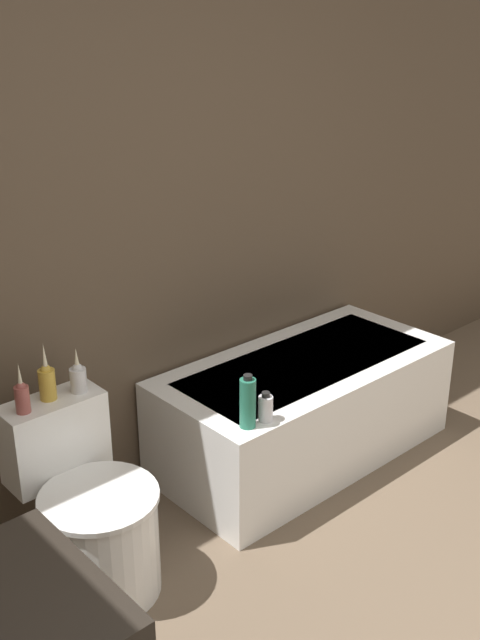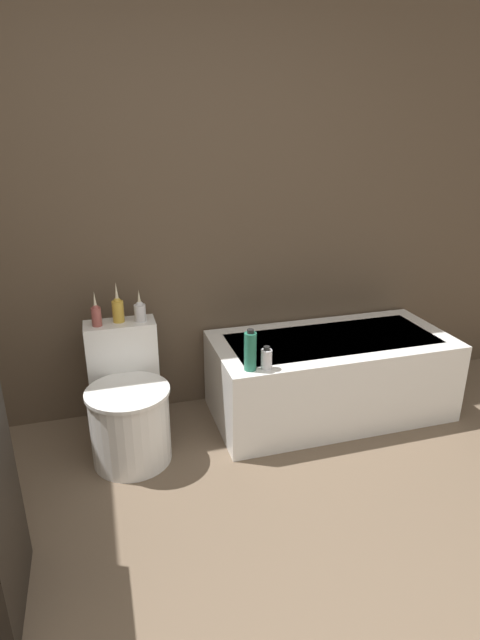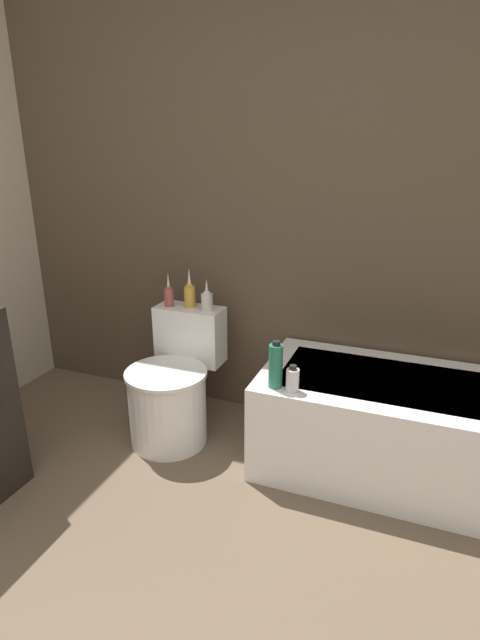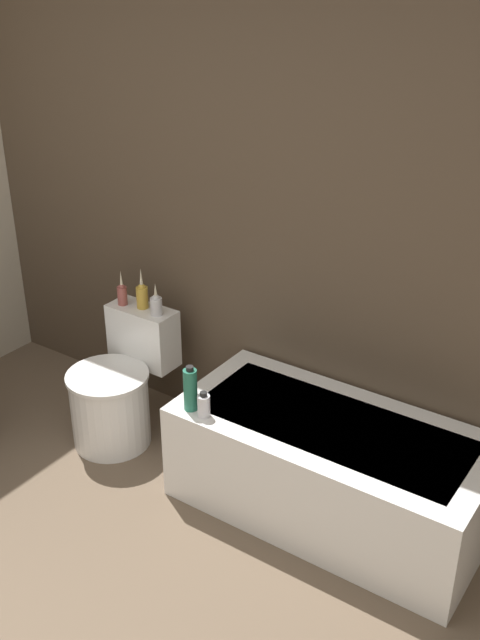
{
  "view_description": "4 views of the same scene",
  "coord_description": "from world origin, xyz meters",
  "px_view_note": "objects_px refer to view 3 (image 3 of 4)",
  "views": [
    {
      "loc": [
        -1.56,
        -0.37,
        2.03
      ],
      "look_at": [
        0.16,
        1.55,
        0.97
      ],
      "focal_mm": 42.0,
      "sensor_mm": 36.0,
      "label": 1
    },
    {
      "loc": [
        -0.52,
        -0.72,
        1.68
      ],
      "look_at": [
        0.17,
        1.65,
        0.75
      ],
      "focal_mm": 28.0,
      "sensor_mm": 36.0,
      "label": 2
    },
    {
      "loc": [
        0.79,
        -0.45,
        1.58
      ],
      "look_at": [
        -0.0,
        1.61,
        0.78
      ],
      "focal_mm": 28.0,
      "sensor_mm": 36.0,
      "label": 3
    },
    {
      "loc": [
        2.04,
        -0.75,
        2.45
      ],
      "look_at": [
        0.37,
        1.69,
        0.96
      ],
      "focal_mm": 42.0,
      "sensor_mm": 36.0,
      "label": 4
    }
  ],
  "objects_px": {
    "bathtub": "(409,429)",
    "shampoo_bottle_short": "(293,380)",
    "shampoo_bottle_tall": "(276,366)",
    "vase_gold": "(169,295)",
    "vase_bronze": "(207,300)",
    "toilet": "(173,389)",
    "vase_silver": "(190,294)"
  },
  "relations": [
    {
      "from": "toilet",
      "to": "bathtub",
      "type": "bearing_deg",
      "value": 4.32
    },
    {
      "from": "bathtub",
      "to": "vase_gold",
      "type": "distance_m",
      "value": 1.46
    },
    {
      "from": "toilet",
      "to": "vase_gold",
      "type": "distance_m",
      "value": 0.53
    },
    {
      "from": "vase_gold",
      "to": "shampoo_bottle_short",
      "type": "xyz_separation_m",
      "value": [
        0.84,
        -0.39,
        -0.2
      ]
    },
    {
      "from": "vase_gold",
      "to": "shampoo_bottle_tall",
      "type": "xyz_separation_m",
      "value": [
        0.75,
        -0.38,
        -0.15
      ]
    },
    {
      "from": "shampoo_bottle_tall",
      "to": "vase_gold",
      "type": "bearing_deg",
      "value": 153.29
    },
    {
      "from": "bathtub",
      "to": "shampoo_bottle_tall",
      "type": "bearing_deg",
      "value": -156.64
    },
    {
      "from": "toilet",
      "to": "vase_bronze",
      "type": "xyz_separation_m",
      "value": [
        0.12,
        0.22,
        0.47
      ]
    },
    {
      "from": "vase_bronze",
      "to": "shampoo_bottle_tall",
      "type": "xyz_separation_m",
      "value": [
        0.52,
        -0.39,
        -0.14
      ]
    },
    {
      "from": "toilet",
      "to": "vase_silver",
      "type": "height_order",
      "value": "vase_silver"
    },
    {
      "from": "vase_gold",
      "to": "shampoo_bottle_tall",
      "type": "height_order",
      "value": "vase_gold"
    },
    {
      "from": "vase_silver",
      "to": "shampoo_bottle_short",
      "type": "xyz_separation_m",
      "value": [
        0.72,
        -0.42,
        -0.21
      ]
    },
    {
      "from": "vase_silver",
      "to": "vase_bronze",
      "type": "distance_m",
      "value": 0.12
    },
    {
      "from": "vase_gold",
      "to": "vase_silver",
      "type": "xyz_separation_m",
      "value": [
        0.12,
        0.03,
        0.01
      ]
    },
    {
      "from": "toilet",
      "to": "vase_gold",
      "type": "xyz_separation_m",
      "value": [
        -0.12,
        0.21,
        0.47
      ]
    },
    {
      "from": "vase_gold",
      "to": "vase_silver",
      "type": "height_order",
      "value": "vase_silver"
    },
    {
      "from": "vase_gold",
      "to": "vase_silver",
      "type": "distance_m",
      "value": 0.12
    },
    {
      "from": "shampoo_bottle_short",
      "to": "vase_silver",
      "type": "bearing_deg",
      "value": 149.66
    },
    {
      "from": "shampoo_bottle_tall",
      "to": "vase_silver",
      "type": "bearing_deg",
      "value": 147.26
    },
    {
      "from": "bathtub",
      "to": "vase_silver",
      "type": "xyz_separation_m",
      "value": [
        -1.24,
        0.15,
        0.51
      ]
    },
    {
      "from": "shampoo_bottle_tall",
      "to": "shampoo_bottle_short",
      "type": "xyz_separation_m",
      "value": [
        0.09,
        -0.01,
        -0.05
      ]
    },
    {
      "from": "bathtub",
      "to": "vase_gold",
      "type": "xyz_separation_m",
      "value": [
        -1.36,
        0.12,
        0.5
      ]
    },
    {
      "from": "vase_bronze",
      "to": "shampoo_bottle_tall",
      "type": "height_order",
      "value": "vase_bronze"
    },
    {
      "from": "shampoo_bottle_short",
      "to": "vase_bronze",
      "type": "bearing_deg",
      "value": 146.59
    },
    {
      "from": "bathtub",
      "to": "toilet",
      "type": "distance_m",
      "value": 1.25
    },
    {
      "from": "bathtub",
      "to": "shampoo_bottle_short",
      "type": "xyz_separation_m",
      "value": [
        -0.52,
        -0.28,
        0.3
      ]
    },
    {
      "from": "bathtub",
      "to": "shampoo_bottle_short",
      "type": "relative_size",
      "value": 11.36
    },
    {
      "from": "bathtub",
      "to": "toilet",
      "type": "height_order",
      "value": "toilet"
    },
    {
      "from": "vase_bronze",
      "to": "vase_silver",
      "type": "bearing_deg",
      "value": 168.73
    },
    {
      "from": "toilet",
      "to": "vase_silver",
      "type": "distance_m",
      "value": 0.54
    },
    {
      "from": "vase_gold",
      "to": "shampoo_bottle_short",
      "type": "height_order",
      "value": "vase_gold"
    },
    {
      "from": "bathtub",
      "to": "toilet",
      "type": "bearing_deg",
      "value": -175.68
    }
  ]
}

